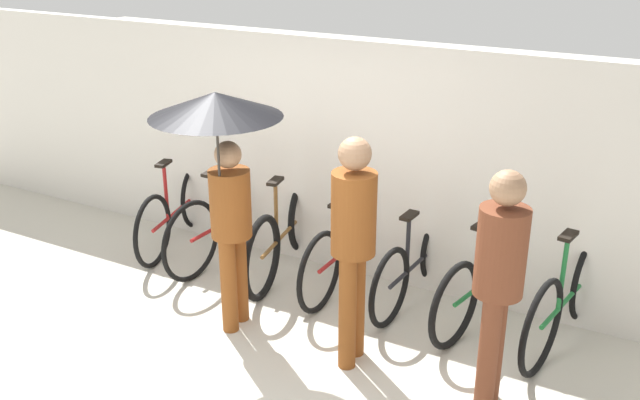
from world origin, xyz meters
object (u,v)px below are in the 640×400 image
object	(u,v)px
parked_bicycle_5	(488,279)
pedestrian_trailing	(499,275)
parked_bicycle_4	(415,262)
pedestrian_center	(353,235)
parked_bicycle_2	(284,232)
parked_bicycle_6	(567,298)
parked_bicycle_1	(227,220)
parked_bicycle_0	(176,210)
parked_bicycle_3	(346,248)
pedestrian_leading	(221,149)

from	to	relation	value
parked_bicycle_5	pedestrian_trailing	distance (m)	1.31
parked_bicycle_4	pedestrian_center	size ratio (longest dim) A/B	0.93
parked_bicycle_2	parked_bicycle_6	distance (m)	2.53
parked_bicycle_1	parked_bicycle_2	distance (m)	0.63
parked_bicycle_1	parked_bicycle_2	size ratio (longest dim) A/B	1.00
parked_bicycle_0	parked_bicycle_1	world-z (taller)	parked_bicycle_0
parked_bicycle_0	parked_bicycle_5	size ratio (longest dim) A/B	0.96
parked_bicycle_0	parked_bicycle_4	bearing A→B (deg)	-101.64
parked_bicycle_0	parked_bicycle_1	size ratio (longest dim) A/B	0.92
parked_bicycle_2	parked_bicycle_0	bearing A→B (deg)	80.64
parked_bicycle_3	pedestrian_leading	distance (m)	1.68
parked_bicycle_2	pedestrian_trailing	world-z (taller)	pedestrian_trailing
parked_bicycle_0	parked_bicycle_2	world-z (taller)	parked_bicycle_2
parked_bicycle_0	pedestrian_leading	distance (m)	2.13
parked_bicycle_2	parked_bicycle_6	world-z (taller)	parked_bicycle_2
parked_bicycle_5	parked_bicycle_6	xyz separation A→B (m)	(0.63, -0.05, 0.02)
parked_bicycle_1	pedestrian_leading	bearing A→B (deg)	-141.17
parked_bicycle_2	pedestrian_center	bearing A→B (deg)	-139.99
parked_bicycle_1	parked_bicycle_5	bearing A→B (deg)	-85.64
parked_bicycle_0	parked_bicycle_6	xyz separation A→B (m)	(3.80, 0.02, 0.02)
parked_bicycle_1	pedestrian_leading	world-z (taller)	pedestrian_leading
parked_bicycle_3	parked_bicycle_5	bearing A→B (deg)	-87.70
parked_bicycle_1	pedestrian_center	bearing A→B (deg)	-115.65
parked_bicycle_1	pedestrian_center	size ratio (longest dim) A/B	1.03
parked_bicycle_1	parked_bicycle_5	size ratio (longest dim) A/B	1.04
parked_bicycle_4	parked_bicycle_5	bearing A→B (deg)	-88.48
parked_bicycle_5	parked_bicycle_3	bearing A→B (deg)	103.16
parked_bicycle_0	parked_bicycle_2	bearing A→B (deg)	-103.06
parked_bicycle_2	pedestrian_leading	world-z (taller)	pedestrian_leading
parked_bicycle_0	parked_bicycle_4	xyz separation A→B (m)	(2.53, 0.09, -0.02)
pedestrian_leading	pedestrian_trailing	size ratio (longest dim) A/B	1.15
parked_bicycle_3	parked_bicycle_6	size ratio (longest dim) A/B	0.97
parked_bicycle_0	parked_bicycle_5	world-z (taller)	parked_bicycle_5
parked_bicycle_4	parked_bicycle_6	distance (m)	1.27
parked_bicycle_6	parked_bicycle_0	bearing A→B (deg)	99.17
parked_bicycle_0	parked_bicycle_3	size ratio (longest dim) A/B	0.98
parked_bicycle_3	pedestrian_center	bearing A→B (deg)	-150.68
parked_bicycle_4	parked_bicycle_0	bearing A→B (deg)	95.30
pedestrian_leading	parked_bicycle_1	bearing A→B (deg)	-60.68
pedestrian_trailing	parked_bicycle_3	bearing A→B (deg)	-35.97
parked_bicycle_3	pedestrian_leading	xyz separation A→B (m)	(-0.48, -1.12, 1.16)
parked_bicycle_5	pedestrian_center	xyz separation A→B (m)	(-0.71, -1.06, 0.66)
parked_bicycle_0	parked_bicycle_4	distance (m)	2.53
parked_bicycle_5	pedestrian_center	world-z (taller)	pedestrian_center
parked_bicycle_3	pedestrian_trailing	distance (m)	2.03
parked_bicycle_2	parked_bicycle_3	world-z (taller)	parked_bicycle_2
pedestrian_trailing	pedestrian_leading	bearing A→B (deg)	-1.08
parked_bicycle_4	pedestrian_leading	xyz separation A→B (m)	(-1.11, -1.17, 1.17)
parked_bicycle_5	parked_bicycle_6	distance (m)	0.63
parked_bicycle_1	parked_bicycle_4	world-z (taller)	parked_bicycle_4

